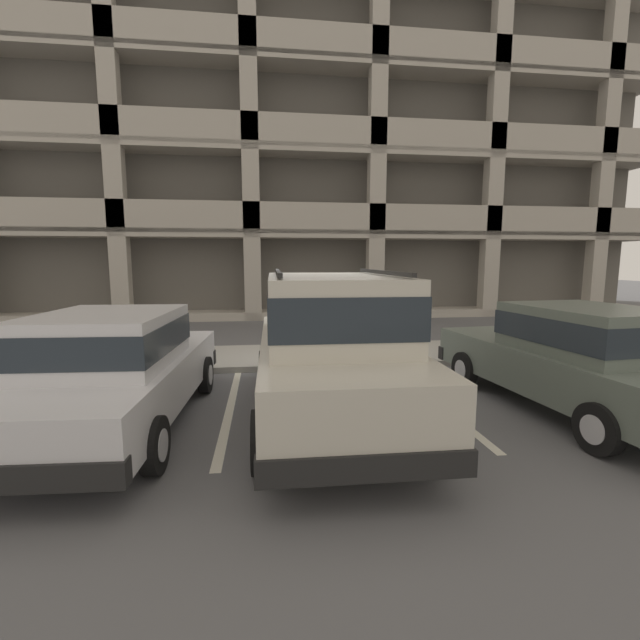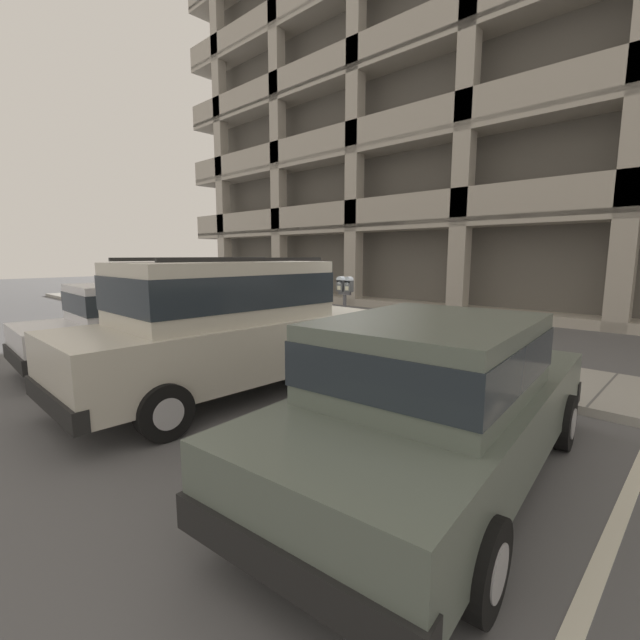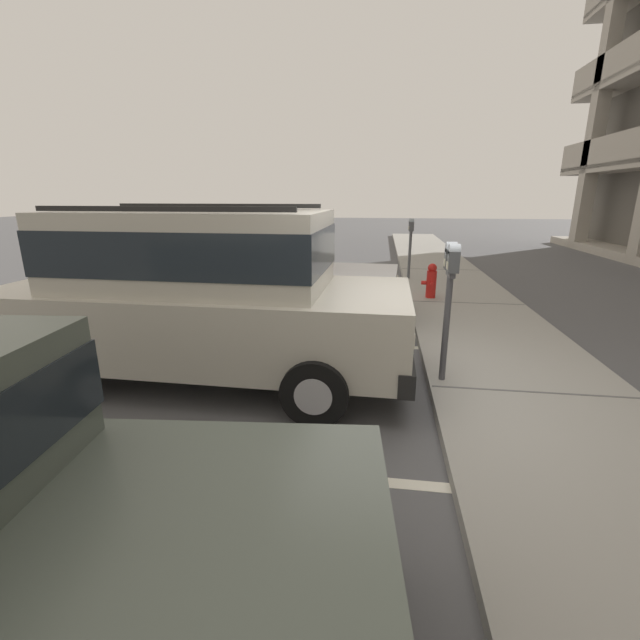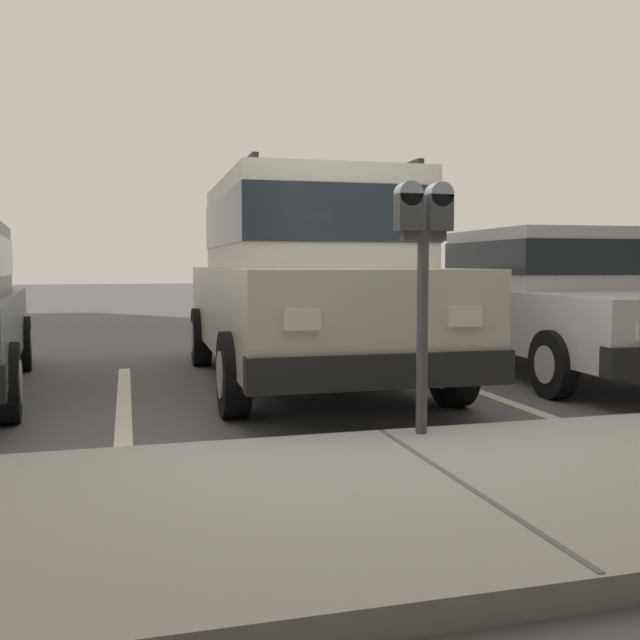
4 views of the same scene
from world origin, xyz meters
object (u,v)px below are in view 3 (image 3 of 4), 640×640
parking_meter_near (450,280)px  fire_hydrant (431,281)px  red_sedan (266,272)px  parking_meter_far (411,234)px  silver_suv (202,290)px

parking_meter_near → fire_hydrant: parking_meter_near is taller
red_sedan → parking_meter_far: size_ratio=3.09×
red_sedan → fire_hydrant: 3.41m
parking_meter_near → parking_meter_far: parking_meter_near is taller
silver_suv → parking_meter_near: size_ratio=3.12×
fire_hydrant → silver_suv: bearing=-36.1°
silver_suv → parking_meter_far: bearing=157.5°
silver_suv → red_sedan: size_ratio=1.05×
silver_suv → fire_hydrant: (-4.21, 3.07, -0.62)m
silver_suv → red_sedan: silver_suv is taller
silver_suv → parking_meter_far: (-6.33, 2.75, 0.13)m
red_sedan → parking_meter_far: parking_meter_far is taller
parking_meter_near → silver_suv: bearing=-89.0°
silver_suv → parking_meter_far: silver_suv is taller
parking_meter_near → red_sedan: bearing=-134.4°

